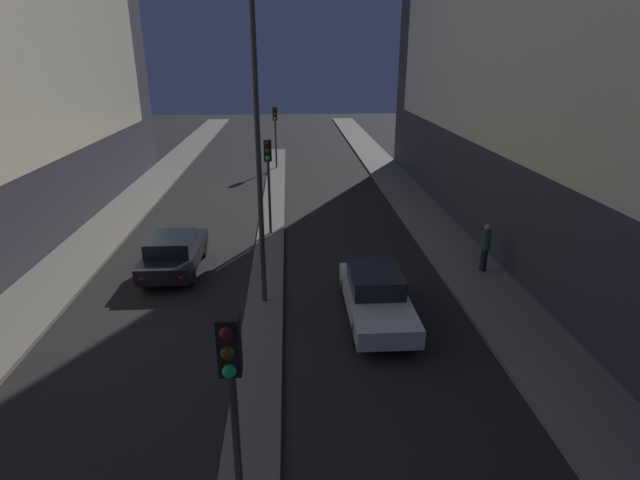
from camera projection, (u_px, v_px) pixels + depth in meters
The scene contains 8 objects.
median_strip at pixel (272, 223), 23.62m from camera, with size 1.18×38.33×0.13m.
traffic_light_near at pixel (232, 385), 7.14m from camera, with size 0.32×0.42×4.12m.
traffic_light_mid at pixel (268, 165), 21.11m from camera, with size 0.32×0.42×4.12m.
traffic_light_far at pixel (275, 123), 33.83m from camera, with size 0.32×0.42×4.12m.
street_lamp at pixel (256, 91), 13.84m from camera, with size 0.55×0.55×9.59m.
car_left_lane at pixel (174, 252), 18.41m from camera, with size 1.85×4.23×1.43m.
car_right_lane at pixel (376, 295), 15.14m from camera, with size 1.79×4.67×1.45m.
pedestrian_on_right_sidewalk at pixel (485, 246), 18.01m from camera, with size 0.33×0.33×1.79m.
Camera 1 is at (0.89, -2.33, 7.62)m, focal length 28.00 mm.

